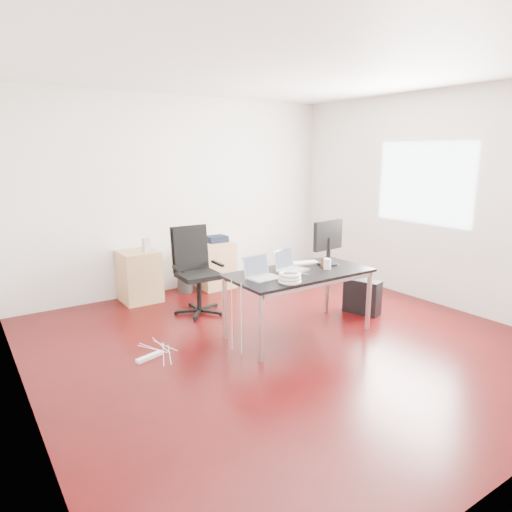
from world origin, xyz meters
TOP-DOWN VIEW (x-y plane):
  - room_shell at (0.04, 0.00)m, footprint 5.00×5.00m
  - desk at (0.26, 0.08)m, footprint 1.60×0.80m
  - office_chair at (-0.35, 1.40)m, footprint 0.50×0.52m
  - filing_cabinet_left at (-0.80, 2.23)m, footprint 0.50×0.50m
  - filing_cabinet_right at (0.38, 2.23)m, footprint 0.50×0.50m
  - pc_tower at (1.37, 0.16)m, footprint 0.33×0.49m
  - wastebasket at (-0.10, 2.25)m, footprint 0.24×0.24m
  - power_strip at (-1.38, 0.42)m, footprint 0.31×0.14m
  - laptop_left at (-0.24, 0.10)m, footprint 0.35×0.28m
  - laptop_right at (0.20, 0.18)m, footprint 0.39×0.33m
  - monitor at (0.76, 0.18)m, footprint 0.45×0.26m
  - keyboard at (0.48, 0.34)m, footprint 0.46×0.25m
  - cup_white at (0.59, -0.01)m, footprint 0.08×0.08m
  - cup_brown at (0.65, 0.11)m, footprint 0.08×0.08m
  - cable_coil at (-0.10, -0.21)m, footprint 0.24×0.24m
  - power_adapter at (0.02, -0.10)m, footprint 0.09×0.09m
  - speaker at (-0.70, 2.15)m, footprint 0.10×0.09m
  - navy_garment at (0.41, 2.22)m, footprint 0.30×0.25m

SIDE VIEW (x-z plane):
  - power_strip at x=-1.38m, z-range 0.00..0.04m
  - wastebasket at x=-0.10m, z-range 0.00..0.28m
  - pc_tower at x=1.37m, z-range 0.00..0.44m
  - filing_cabinet_left at x=-0.80m, z-range 0.00..0.70m
  - filing_cabinet_right at x=0.38m, z-range 0.00..0.70m
  - office_chair at x=-0.35m, z-range 0.06..1.15m
  - desk at x=0.26m, z-range 0.31..1.04m
  - keyboard at x=0.48m, z-range 0.73..0.75m
  - power_adapter at x=0.02m, z-range 0.73..0.76m
  - navy_garment at x=0.41m, z-range 0.70..0.79m
  - cup_brown at x=0.65m, z-range 0.73..0.83m
  - cable_coil at x=-0.10m, z-range 0.73..0.84m
  - laptop_left at x=-0.24m, z-range 0.67..0.90m
  - laptop_right at x=0.20m, z-range 0.67..0.90m
  - speaker at x=-0.70m, z-range 0.70..0.88m
  - cup_white at x=0.59m, z-range 0.73..0.85m
  - monitor at x=0.76m, z-range 0.76..1.27m
  - room_shell at x=0.04m, z-range -1.10..3.90m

